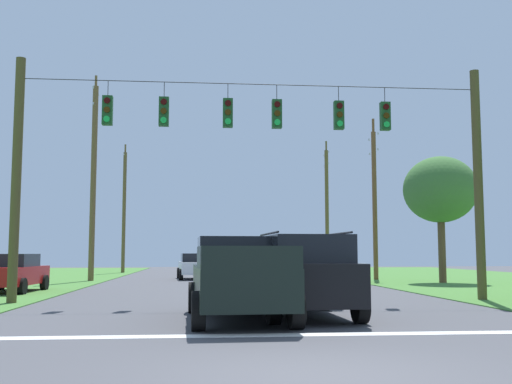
# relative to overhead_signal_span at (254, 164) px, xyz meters

# --- Properties ---
(ground_plane) EXTENTS (120.00, 120.00, 0.00)m
(ground_plane) POSITION_rel_overhead_signal_span_xyz_m (-0.15, -11.56, -4.46)
(ground_plane) COLOR #47474C
(stop_bar_stripe) EXTENTS (12.71, 0.45, 0.01)m
(stop_bar_stripe) POSITION_rel_overhead_signal_span_xyz_m (-0.15, -7.77, -4.45)
(stop_bar_stripe) COLOR white
(stop_bar_stripe) RESTS_ON ground
(lane_dash_0) EXTENTS (2.50, 0.15, 0.01)m
(lane_dash_0) POSITION_rel_overhead_signal_span_xyz_m (-0.15, -1.77, -4.45)
(lane_dash_0) COLOR white
(lane_dash_0) RESTS_ON ground
(lane_dash_1) EXTENTS (2.50, 0.15, 0.01)m
(lane_dash_1) POSITION_rel_overhead_signal_span_xyz_m (-0.15, 5.23, -4.45)
(lane_dash_1) COLOR white
(lane_dash_1) RESTS_ON ground
(lane_dash_2) EXTENTS (2.50, 0.15, 0.01)m
(lane_dash_2) POSITION_rel_overhead_signal_span_xyz_m (-0.15, 12.97, -4.45)
(lane_dash_2) COLOR white
(lane_dash_2) RESTS_ON ground
(overhead_signal_span) EXTENTS (15.37, 0.31, 7.77)m
(overhead_signal_span) POSITION_rel_overhead_signal_span_xyz_m (0.00, 0.00, 0.00)
(overhead_signal_span) COLOR brown
(overhead_signal_span) RESTS_ON ground
(pickup_truck) EXTENTS (2.44, 5.47, 1.95)m
(pickup_truck) POSITION_rel_overhead_signal_span_xyz_m (-0.82, -5.07, -3.49)
(pickup_truck) COLOR black
(pickup_truck) RESTS_ON ground
(suv_black) EXTENTS (2.38, 4.88, 2.05)m
(suv_black) POSITION_rel_overhead_signal_span_xyz_m (0.79, -4.53, -3.40)
(suv_black) COLOR black
(suv_black) RESTS_ON ground
(distant_car_crossing_white) EXTENTS (2.29, 4.43, 1.52)m
(distant_car_crossing_white) POSITION_rel_overhead_signal_span_xyz_m (-2.04, 16.98, -3.67)
(distant_car_crossing_white) COLOR silver
(distant_car_crossing_white) RESTS_ON ground
(distant_car_oncoming) EXTENTS (4.45, 2.35, 1.52)m
(distant_car_oncoming) POSITION_rel_overhead_signal_span_xyz_m (4.56, 11.52, -3.67)
(distant_car_oncoming) COLOR slate
(distant_car_oncoming) RESTS_ON ground
(distant_car_far_parked) EXTENTS (2.13, 4.36, 1.52)m
(distant_car_far_parked) POSITION_rel_overhead_signal_span_xyz_m (-9.14, 5.29, -3.67)
(distant_car_far_parked) COLOR maroon
(distant_car_far_parked) RESTS_ON ground
(utility_pole_mid_right) EXTENTS (0.27, 1.99, 9.44)m
(utility_pole_mid_right) POSITION_rel_overhead_signal_span_xyz_m (8.36, 14.90, 0.21)
(utility_pole_mid_right) COLOR brown
(utility_pole_mid_right) RESTS_ON ground
(utility_pole_far_right) EXTENTS (0.30, 1.93, 10.59)m
(utility_pole_far_right) POSITION_rel_overhead_signal_span_xyz_m (8.36, 28.36, 0.75)
(utility_pole_far_right) COLOR brown
(utility_pole_far_right) RESTS_ON ground
(utility_pole_mid_left) EXTENTS (0.31, 1.71, 11.58)m
(utility_pole_mid_left) POSITION_rel_overhead_signal_span_xyz_m (-7.73, 14.77, 1.27)
(utility_pole_mid_left) COLOR brown
(utility_pole_mid_left) RESTS_ON ground
(utility_pole_far_left) EXTENTS (0.27, 1.75, 10.07)m
(utility_pole_far_left) POSITION_rel_overhead_signal_span_xyz_m (-7.72, 28.37, 0.44)
(utility_pole_far_left) COLOR brown
(utility_pole_far_left) RESTS_ON ground
(tree_roadside_far_right) EXTENTS (3.81, 3.81, 6.59)m
(tree_roadside_far_right) POSITION_rel_overhead_signal_span_xyz_m (10.73, 11.00, 0.37)
(tree_roadside_far_right) COLOR brown
(tree_roadside_far_right) RESTS_ON ground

